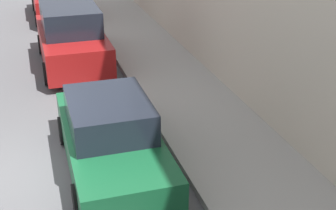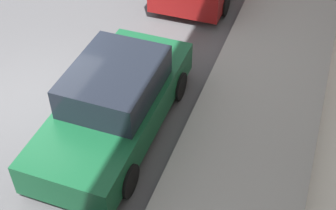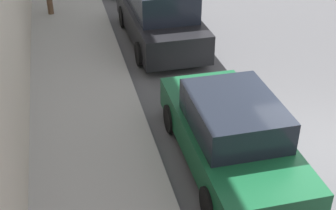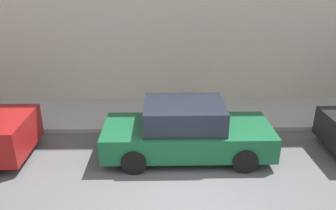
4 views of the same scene
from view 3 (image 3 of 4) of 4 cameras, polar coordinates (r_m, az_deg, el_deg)
name	(u,v)px [view 3 (image 3 of 4)]	position (r m, az deg, el deg)	size (l,w,h in m)	color
ground_plane	(328,153)	(10.44, 18.93, -5.54)	(60.00, 60.00, 0.00)	#515154
sidewalk	(100,186)	(9.04, -8.32, -9.78)	(2.59, 32.00, 0.15)	#9E9E99
parked_minivan_second	(159,13)	(14.60, -1.06, 11.09)	(2.02, 4.92, 1.90)	black
parked_sedan_third	(231,134)	(9.25, 7.69, -3.52)	(1.92, 4.50, 1.54)	#14512D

